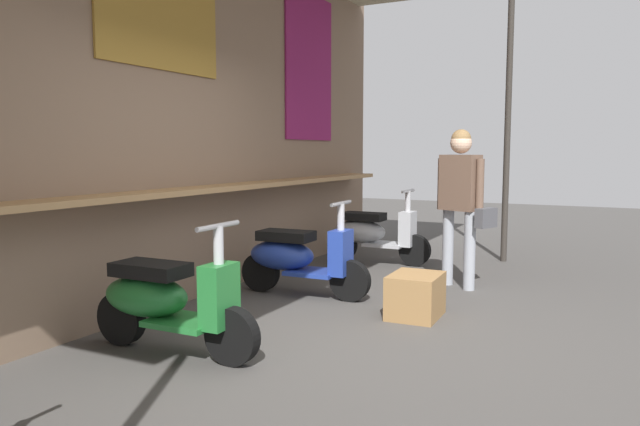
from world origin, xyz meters
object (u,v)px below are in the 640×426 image
scooter_silver (372,233)px  scooter_green (164,300)px  shopper_with_handbag (461,192)px  merchandise_crate (415,296)px  scooter_blue (297,257)px

scooter_silver → scooter_green: bearing=-91.4°
scooter_green → scooter_silver: 3.95m
shopper_with_handbag → merchandise_crate: (-1.32, 0.06, -0.83)m
shopper_with_handbag → scooter_silver: bearing=79.0°
scooter_silver → merchandise_crate: size_ratio=2.68×
scooter_blue → merchandise_crate: (-0.22, -1.32, -0.20)m
merchandise_crate → scooter_green: bearing=142.5°
scooter_silver → merchandise_crate: 2.60m
scooter_green → merchandise_crate: bearing=51.6°
scooter_blue → shopper_with_handbag: 1.87m
scooter_green → scooter_silver: (3.95, -0.00, 0.00)m
merchandise_crate → scooter_blue: bearing=80.4°
scooter_blue → shopper_with_handbag: bearing=36.0°
scooter_silver → shopper_with_handbag: shopper_with_handbag is taller
scooter_blue → scooter_silver: same height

